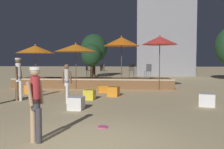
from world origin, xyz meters
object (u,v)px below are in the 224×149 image
Objects in this scene: patio_umbrella_3 at (122,42)px; background_tree_1 at (91,55)px; bistro_chair_3 at (88,69)px; frisbee_disc at (103,127)px; patio_umbrella_1 at (35,49)px; cube_seat_1 at (103,89)px; cube_seat_3 at (207,100)px; cube_seat_4 at (113,91)px; bistro_chair_1 at (132,69)px; patio_umbrella_2 at (76,48)px; background_tree_0 at (94,48)px; person_1 at (67,82)px; patio_umbrella_0 at (160,41)px; person_0 at (18,76)px; bistro_chair_2 at (148,70)px; cube_seat_5 at (31,89)px; cube_seat_2 at (76,103)px; person_2 at (36,101)px; cube_seat_0 at (90,95)px.

patio_umbrella_3 is 10.00m from background_tree_1.
bistro_chair_3 is 10.81m from frisbee_disc.
patio_umbrella_1 is 4.25× the size of cube_seat_1.
cube_seat_4 is at bearing 149.22° from cube_seat_3.
bistro_chair_1 is (-2.98, 6.37, 0.93)m from cube_seat_3.
cube_seat_3 is at bearing 42.96° from frisbee_disc.
cube_seat_1 is at bearing -14.15° from patio_umbrella_1.
patio_umbrella_2 reaches higher than patio_umbrella_1.
person_1 is at bearing -85.09° from background_tree_0.
patio_umbrella_0 is 1.72× the size of person_0.
patio_umbrella_2 is at bearing -137.66° from bistro_chair_2.
patio_umbrella_1 is at bearing 103.73° from cube_seat_5.
cube_seat_3 is 1.29× the size of cube_seat_5.
cube_seat_1 is 0.19× the size of background_tree_1.
cube_seat_5 is 2.09× the size of frisbee_disc.
cube_seat_2 is 3.58m from cube_seat_4.
cube_seat_1 is 0.72× the size of bistro_chair_2.
background_tree_1 is at bearing -61.58° from person_2.
cube_seat_3 is 0.38× the size of person_0.
person_1 is at bearing -112.54° from patio_umbrella_3.
patio_umbrella_2 reaches higher than cube_seat_0.
cube_seat_0 is 4.78m from frisbee_disc.
bistro_chair_1 reaches higher than cube_seat_0.
frisbee_disc is at bearing -90.61° from patio_umbrella_3.
cube_seat_5 is (-4.79, -2.20, -2.67)m from patio_umbrella_3.
person_0 is 1.17× the size of person_1.
patio_umbrella_3 reaches higher than cube_seat_1.
background_tree_0 is (-2.08, 17.30, 2.77)m from cube_seat_2.
patio_umbrella_3 is at bearing -122.35° from bistro_chair_2.
bistro_chair_3 is (0.38, 2.02, -1.34)m from patio_umbrella_2.
cube_seat_2 is 2.64m from frisbee_disc.
bistro_chair_3 is at bearing 79.02° from person_0.
bistro_chair_1 reaches higher than cube_seat_5.
bistro_chair_3 is at bearing 130.33° from cube_seat_3.
person_0 is at bearing -38.92° from person_2.
person_2 reaches higher than cube_seat_1.
patio_umbrella_0 reaches higher than bistro_chair_1.
bistro_chair_2 is (1.67, 0.91, -1.72)m from patio_umbrella_3.
bistro_chair_2 is (-1.92, 6.09, 0.93)m from cube_seat_3.
person_2 is 6.15× the size of frisbee_disc.
person_0 reaches higher than person_1.
patio_umbrella_1 is 5.21× the size of cube_seat_0.
person_2 is 11.26m from bistro_chair_2.
patio_umbrella_1 is at bearing -175.67° from patio_umbrella_3.
person_0 is at bearing -79.16° from cube_seat_5.
patio_umbrella_1 is at bearing -45.73° from person_2.
person_2 is at bearing -15.31° from person_1.
cube_seat_1 is at bearing -78.89° from background_tree_0.
frisbee_disc is at bearing -61.47° from cube_seat_2.
cube_seat_4 is 1.09× the size of cube_seat_5.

